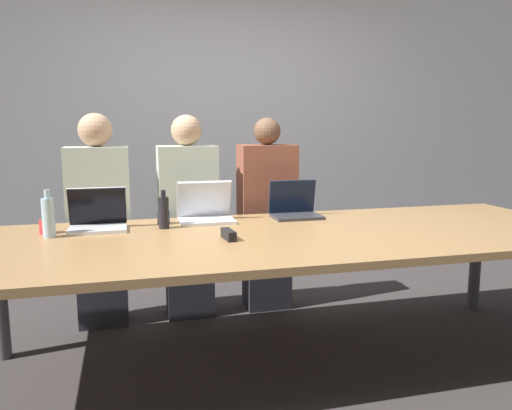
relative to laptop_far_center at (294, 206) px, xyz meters
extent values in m
plane|color=#383333|center=(-0.19, -0.47, -0.81)|extent=(24.00, 24.00, 0.00)
cube|color=#ADADB2|center=(-0.19, 1.58, 0.59)|extent=(12.00, 0.06, 2.80)
cube|color=#9E7547|center=(-0.19, -0.47, -0.09)|extent=(3.52, 1.26, 0.04)
cylinder|color=#4C4C51|center=(-1.77, -0.02, -0.46)|extent=(0.08, 0.08, 0.71)
cylinder|color=#4C4C51|center=(1.39, -0.02, -0.46)|extent=(0.08, 0.08, 0.71)
cube|color=#333338|center=(0.00, -0.05, -0.06)|extent=(0.31, 0.22, 0.02)
cube|color=#333338|center=(0.00, 0.05, 0.06)|extent=(0.31, 0.05, 0.22)
cube|color=#0F1933|center=(0.00, 0.04, 0.06)|extent=(0.31, 0.05, 0.21)
cube|color=#2D2D38|center=(-0.07, 0.41, -0.59)|extent=(0.32, 0.24, 0.45)
cube|color=brown|center=(-0.07, 0.41, 0.01)|extent=(0.40, 0.24, 0.75)
sphere|color=brown|center=(-0.07, 0.41, 0.48)|extent=(0.19, 0.19, 0.19)
cube|color=silver|center=(-0.58, -0.04, -0.06)|extent=(0.33, 0.23, 0.02)
cube|color=silver|center=(-0.58, 0.05, 0.07)|extent=(0.34, 0.09, 0.23)
cube|color=silver|center=(-0.58, 0.04, 0.06)|extent=(0.33, 0.09, 0.23)
cube|color=#2D2D38|center=(-0.64, 0.39, -0.59)|extent=(0.32, 0.24, 0.45)
cube|color=beige|center=(-0.64, 0.39, 0.01)|extent=(0.40, 0.24, 0.75)
sphere|color=tan|center=(-0.64, 0.39, 0.49)|extent=(0.21, 0.21, 0.21)
cylinder|color=#232328|center=(-0.84, -0.02, -0.03)|extent=(0.08, 0.08, 0.08)
cylinder|color=black|center=(-0.85, -0.15, 0.02)|extent=(0.06, 0.06, 0.18)
cylinder|color=black|center=(-0.85, -0.15, 0.13)|extent=(0.03, 0.03, 0.04)
cube|color=silver|center=(-1.21, -0.13, -0.06)|extent=(0.32, 0.22, 0.02)
cube|color=silver|center=(-1.21, -0.04, 0.06)|extent=(0.32, 0.08, 0.22)
cube|color=black|center=(-1.21, -0.05, 0.06)|extent=(0.32, 0.08, 0.22)
cube|color=#2D2D38|center=(-1.23, 0.38, -0.59)|extent=(0.32, 0.24, 0.45)
cube|color=beige|center=(-1.23, 0.38, 0.01)|extent=(0.40, 0.24, 0.75)
sphere|color=tan|center=(-1.23, 0.38, 0.49)|extent=(0.22, 0.22, 0.22)
cylinder|color=red|center=(-1.48, -0.13, -0.03)|extent=(0.07, 0.07, 0.08)
cylinder|color=#ADD1E0|center=(-1.45, -0.24, 0.04)|extent=(0.07, 0.07, 0.21)
cylinder|color=#ADD1E0|center=(-1.45, -0.24, 0.16)|extent=(0.03, 0.03, 0.05)
cube|color=black|center=(-0.54, -0.52, -0.04)|extent=(0.06, 0.15, 0.05)
camera|label=1|loc=(-1.05, -3.02, 0.52)|focal=35.00mm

